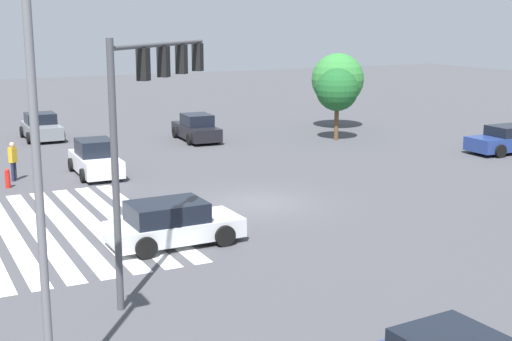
# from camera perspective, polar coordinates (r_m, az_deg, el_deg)

# --- Properties ---
(ground_plane) EXTENTS (131.96, 131.96, 0.00)m
(ground_plane) POSITION_cam_1_polar(r_m,az_deg,el_deg) (28.53, -0.00, -2.60)
(ground_plane) COLOR #47474C
(crosswalk_markings) EXTENTS (11.40, 6.30, 0.01)m
(crosswalk_markings) POSITION_cam_1_polar(r_m,az_deg,el_deg) (26.10, -14.92, -4.42)
(crosswalk_markings) COLOR silver
(crosswalk_markings) RESTS_ON ground_plane
(traffic_signal_mast) EXTENTS (4.12, 4.12, 6.79)m
(traffic_signal_mast) POSITION_cam_1_polar(r_m,az_deg,el_deg) (19.27, -8.37, 5.65)
(traffic_signal_mast) COLOR #47474C
(traffic_signal_mast) RESTS_ON ground_plane
(car_1) EXTENTS (4.61, 2.21, 1.62)m
(car_1) POSITION_cam_1_polar(r_m,az_deg,el_deg) (43.05, -4.79, 3.36)
(car_1) COLOR black
(car_1) RESTS_ON ground_plane
(car_2) EXTENTS (4.25, 2.20, 1.59)m
(car_2) POSITION_cam_1_polar(r_m,az_deg,el_deg) (45.26, -16.79, 3.31)
(car_2) COLOR gray
(car_2) RESTS_ON ground_plane
(car_3) EXTENTS (2.21, 4.31, 1.44)m
(car_3) POSITION_cam_1_polar(r_m,az_deg,el_deg) (23.39, -6.71, -4.24)
(car_3) COLOR silver
(car_3) RESTS_ON ground_plane
(car_4) EXTENTS (4.39, 2.09, 1.69)m
(car_4) POSITION_cam_1_polar(r_m,az_deg,el_deg) (34.28, -12.72, 0.89)
(car_4) COLOR silver
(car_4) RESTS_ON ground_plane
(car_6) EXTENTS (2.22, 4.67, 1.49)m
(car_6) POSITION_cam_1_polar(r_m,az_deg,el_deg) (41.42, 19.55, 2.34)
(car_6) COLOR navy
(car_6) RESTS_ON ground_plane
(pedestrian) EXTENTS (0.41, 0.41, 1.78)m
(pedestrian) POSITION_cam_1_polar(r_m,az_deg,el_deg) (33.95, -18.87, 0.86)
(pedestrian) COLOR #232842
(pedestrian) RESTS_ON ground_plane
(street_light_pole_b) EXTENTS (0.80, 0.36, 8.51)m
(street_light_pole_b) POSITION_cam_1_polar(r_m,az_deg,el_deg) (13.12, -17.21, 1.96)
(street_light_pole_b) COLOR slate
(street_light_pole_b) RESTS_ON ground_plane
(tree_corner_a) EXTENTS (3.47, 3.47, 4.99)m
(tree_corner_a) POSITION_cam_1_polar(r_m,az_deg,el_deg) (47.81, 6.56, 7.24)
(tree_corner_a) COLOR brown
(tree_corner_a) RESTS_ON ground_plane
(tree_corner_c) EXTENTS (2.55, 2.55, 4.32)m
(tree_corner_c) POSITION_cam_1_polar(r_m,az_deg,el_deg) (43.10, 6.51, 6.42)
(tree_corner_c) COLOR brown
(tree_corner_c) RESTS_ON ground_plane
(fire_hydrant) EXTENTS (0.22, 0.22, 0.86)m
(fire_hydrant) POSITION_cam_1_polar(r_m,az_deg,el_deg) (32.75, -19.25, -0.59)
(fire_hydrant) COLOR red
(fire_hydrant) RESTS_ON ground_plane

